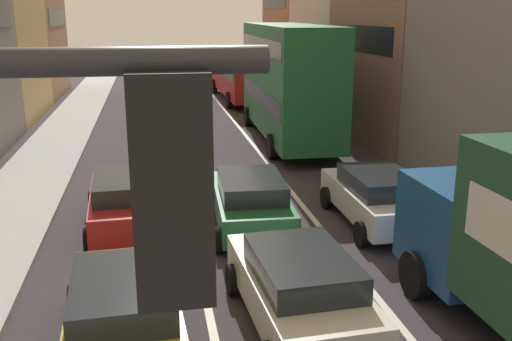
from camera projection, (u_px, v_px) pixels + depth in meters
sidewalk_left at (43, 163)px, 21.78m from camera, size 2.60×64.00×0.14m
lane_stripe_left at (177, 159)px, 22.67m from camera, size 0.16×60.00×0.01m
lane_stripe_right at (262, 155)px, 23.26m from camera, size 0.16×60.00×0.01m
sedan_centre_lane_second at (299, 286)px, 10.38m from camera, size 2.25×4.39×1.49m
wagon_left_lane_second at (124, 312)px, 9.48m from camera, size 2.22×4.38×1.49m
hatchback_centre_lane_third at (251, 201)px, 15.11m from camera, size 2.23×4.38×1.49m
sedan_left_lane_third at (126, 200)px, 15.14m from camera, size 2.24×4.38×1.49m
sedan_right_lane_behind_truck at (377, 196)px, 15.49m from camera, size 2.07×4.31×1.49m
bus_mid_queue_primary at (288, 77)px, 25.12m from camera, size 3.05×10.57×5.06m
bus_far_queue_secondary at (241, 73)px, 37.31m from camera, size 2.90×10.53×2.90m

